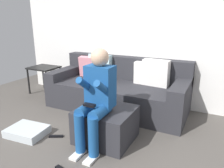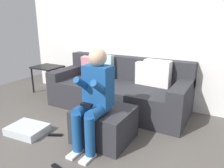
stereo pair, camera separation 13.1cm
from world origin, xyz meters
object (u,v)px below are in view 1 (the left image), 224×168
ottoman (106,124)px  storage_bin (27,131)px  person_seated (96,96)px  side_table (44,71)px  remote_by_storage_bin (56,136)px  couch_sectional (118,89)px

ottoman → storage_bin: ottoman is taller
person_seated → side_table: 2.41m
storage_bin → remote_by_storage_bin: storage_bin is taller
ottoman → side_table: side_table is taller
side_table → storage_bin: bearing=-54.8°
person_seated → side_table: person_seated is taller
storage_bin → side_table: bearing=125.2°
ottoman → couch_sectional: bearing=106.9°
person_seated → storage_bin: (-0.99, -0.21, -0.61)m
couch_sectional → ottoman: bearing=-73.1°
person_seated → ottoman: bearing=80.3°
storage_bin → remote_by_storage_bin: size_ratio=2.66×
person_seated → remote_by_storage_bin: (-0.60, -0.08, -0.65)m
couch_sectional → person_seated: 1.32m
ottoman → storage_bin: bearing=-159.3°
couch_sectional → storage_bin: (-0.70, -1.45, -0.28)m
ottoman → person_seated: bearing=-99.7°
person_seated → storage_bin: 1.19m
couch_sectional → remote_by_storage_bin: bearing=-103.1°
storage_bin → person_seated: bearing=11.8°
ottoman → person_seated: size_ratio=0.57×
couch_sectional → storage_bin: couch_sectional is taller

